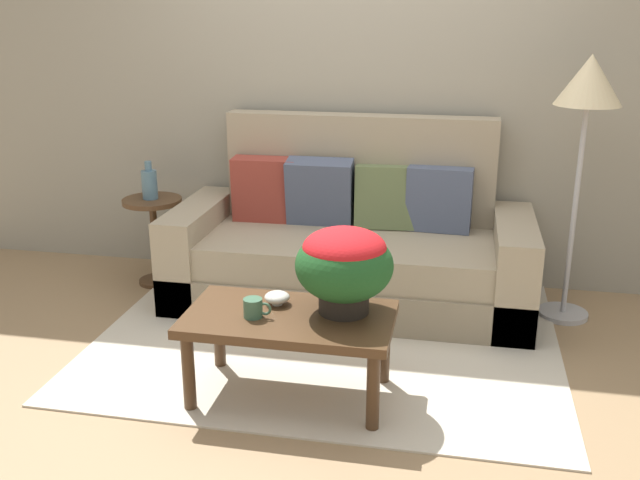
{
  "coord_description": "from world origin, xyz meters",
  "views": [
    {
      "loc": [
        0.66,
        -3.37,
        1.76
      ],
      "look_at": [
        -0.03,
        0.08,
        0.59
      ],
      "focal_mm": 40.18,
      "sensor_mm": 36.0,
      "label": 1
    }
  ],
  "objects": [
    {
      "name": "ground_plane",
      "position": [
        0.0,
        0.0,
        0.0
      ],
      "size": [
        14.0,
        14.0,
        0.0
      ],
      "primitive_type": "plane",
      "color": "#997A56"
    },
    {
      "name": "wall_back",
      "position": [
        0.0,
        1.2,
        1.42
      ],
      "size": [
        6.4,
        0.12,
        2.84
      ],
      "primitive_type": "cube",
      "color": "gray",
      "rests_on": "ground"
    },
    {
      "name": "area_rug",
      "position": [
        0.0,
        0.15,
        0.01
      ],
      "size": [
        2.48,
        1.97,
        0.01
      ],
      "primitive_type": "cube",
      "color": "beige",
      "rests_on": "ground"
    },
    {
      "name": "couch",
      "position": [
        0.03,
        0.73,
        0.33
      ],
      "size": [
        2.14,
        0.91,
        1.1
      ],
      "color": "gray",
      "rests_on": "ground"
    },
    {
      "name": "coffee_table",
      "position": [
        -0.06,
        -0.49,
        0.36
      ],
      "size": [
        0.95,
        0.53,
        0.42
      ],
      "color": "#442D1B",
      "rests_on": "ground"
    },
    {
      "name": "side_table",
      "position": [
        -1.25,
        0.73,
        0.4
      ],
      "size": [
        0.38,
        0.38,
        0.57
      ],
      "color": "#4C331E",
      "rests_on": "ground"
    },
    {
      "name": "floor_lamp",
      "position": [
        1.3,
        0.71,
        1.26
      ],
      "size": [
        0.36,
        0.36,
        1.5
      ],
      "color": "#B2B2B7",
      "rests_on": "ground"
    },
    {
      "name": "potted_plant",
      "position": [
        0.18,
        -0.41,
        0.65
      ],
      "size": [
        0.44,
        0.44,
        0.4
      ],
      "color": "black",
      "rests_on": "coffee_table"
    },
    {
      "name": "coffee_mug",
      "position": [
        -0.21,
        -0.55,
        0.46
      ],
      "size": [
        0.13,
        0.09,
        0.09
      ],
      "color": "#3D664C",
      "rests_on": "coffee_table"
    },
    {
      "name": "snack_bowl",
      "position": [
        -0.14,
        -0.39,
        0.45
      ],
      "size": [
        0.12,
        0.12,
        0.06
      ],
      "color": "silver",
      "rests_on": "coffee_table"
    },
    {
      "name": "table_vase",
      "position": [
        -1.26,
        0.73,
        0.67
      ],
      "size": [
        0.1,
        0.1,
        0.24
      ],
      "color": "slate",
      "rests_on": "side_table"
    }
  ]
}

